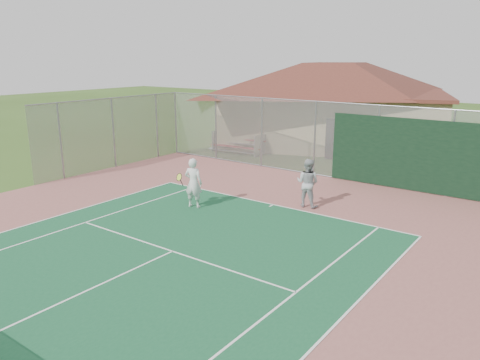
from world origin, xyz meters
name	(u,v)px	position (x,y,z in m)	size (l,w,h in m)	color
back_fence	(379,148)	(2.11, 16.98, 1.67)	(20.08, 0.11, 3.53)	gray
side_fence_left	(114,133)	(-10.00, 12.50, 1.75)	(0.08, 9.00, 3.50)	gray
clubhouse	(334,96)	(-3.88, 24.99, 3.10)	(16.43, 13.54, 6.10)	tan
bleachers	(241,141)	(-7.16, 19.50, 0.63)	(3.32, 2.16, 1.20)	#A72A26
player_white_front	(193,183)	(-2.27, 9.87, 0.94)	(1.01, 0.77, 1.87)	silver
player_grey_back	(308,183)	(1.11, 12.48, 0.91)	(0.93, 0.75, 1.83)	#A5A7AA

